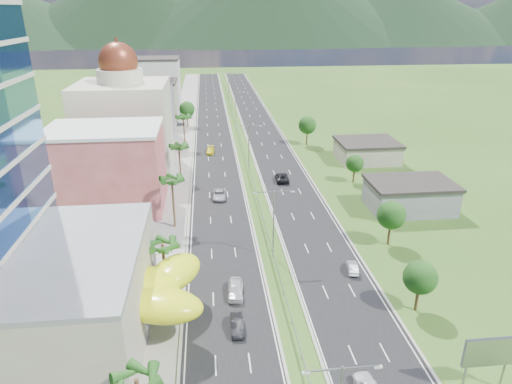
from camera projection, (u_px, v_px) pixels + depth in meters
name	position (u px, v px, depth m)	size (l,w,h in m)	color
ground	(284.00, 295.00, 60.58)	(500.00, 500.00, 0.00)	#2D5119
road_left	(213.00, 130.00, 142.77)	(11.00, 260.00, 0.04)	black
road_right	(261.00, 128.00, 144.26)	(11.00, 260.00, 0.04)	black
sidewalk_left	(183.00, 130.00, 141.81)	(7.00, 260.00, 0.12)	gray
median_guardrail	(242.00, 143.00, 126.69)	(0.10, 216.06, 0.76)	gray
streetlight_median_b	(274.00, 217.00, 67.26)	(6.04, 0.25, 11.00)	gray
streetlight_median_c	(249.00, 143.00, 104.13)	(6.04, 0.25, 11.00)	gray
streetlight_median_d	(236.00, 104.00, 145.60)	(6.04, 0.25, 11.00)	gray
streetlight_median_e	(228.00, 83.00, 187.07)	(6.04, 0.25, 11.00)	gray
mall_podium	(5.00, 303.00, 49.81)	(30.00, 24.00, 11.00)	#A19485
lime_canopy	(121.00, 289.00, 53.03)	(18.00, 15.00, 7.40)	#D8E516
pink_shophouse	(107.00, 170.00, 84.48)	(20.00, 15.00, 15.00)	#B54A4A
domed_building	(125.00, 121.00, 104.23)	(20.00, 20.00, 28.70)	beige
midrise_grey	(144.00, 112.00, 128.63)	(16.00, 15.00, 16.00)	slate
midrise_beige	(152.00, 103.00, 149.47)	(16.00, 15.00, 13.00)	#A19485
midrise_white	(158.00, 84.00, 169.73)	(16.00, 15.00, 18.00)	silver
billboard	(489.00, 354.00, 44.01)	(5.20, 0.35, 6.20)	gray
shed_near	(410.00, 197.00, 85.46)	(15.00, 10.00, 5.00)	slate
shed_far	(367.00, 152.00, 113.42)	(14.00, 12.00, 4.40)	#A19485
palm_tree_a	(137.00, 384.00, 35.75)	(3.60, 3.60, 9.10)	#47301C
palm_tree_b	(163.00, 247.00, 58.23)	(3.60, 3.60, 8.10)	#47301C
palm_tree_c	(172.00, 181.00, 76.12)	(3.60, 3.60, 9.60)	#47301C
palm_tree_d	(179.00, 148.00, 97.68)	(3.60, 3.60, 8.60)	#47301C
palm_tree_e	(183.00, 118.00, 120.44)	(3.60, 3.60, 9.40)	#47301C
leafy_tree_lfar	(187.00, 109.00, 144.50)	(4.90, 4.90, 8.05)	#47301C
leafy_tree_ra	(420.00, 278.00, 55.76)	(4.20, 4.20, 6.90)	#47301C
leafy_tree_rb	(391.00, 215.00, 71.58)	(4.55, 4.55, 7.47)	#47301C
leafy_tree_rc	(355.00, 163.00, 97.98)	(3.85, 3.85, 6.33)	#47301C
leafy_tree_rd	(307.00, 125.00, 124.78)	(4.90, 4.90, 8.05)	#47301C
mountain_ridge	(270.00, 44.00, 481.27)	(860.00, 140.00, 90.00)	black
car_white_near_left	(236.00, 289.00, 60.25)	(2.01, 4.99, 1.70)	silver
car_dark_left	(237.00, 325.00, 53.69)	(1.49, 4.28, 1.41)	black
car_silver_mid_left	(219.00, 195.00, 91.00)	(2.54, 5.51, 1.53)	#A5A6AC
car_yellow_far_left	(211.00, 150.00, 119.35)	(2.02, 4.97, 1.44)	gold
car_silver_right	(352.00, 267.00, 65.70)	(1.37, 3.91, 1.29)	#B0B3B9
car_dark_far_right	(282.00, 177.00, 100.12)	(2.69, 5.84, 1.62)	black
motorcycle	(190.00, 305.00, 57.46)	(0.60, 1.98, 1.26)	black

